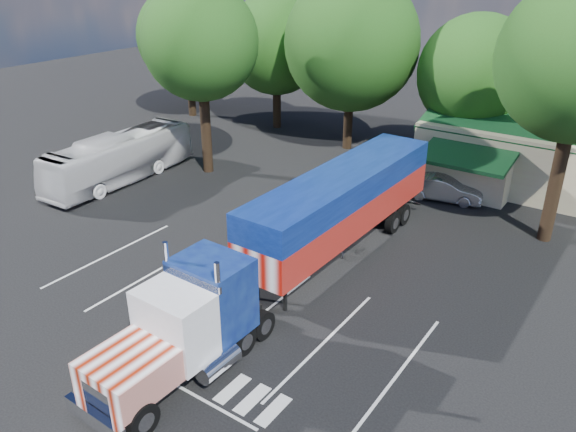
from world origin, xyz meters
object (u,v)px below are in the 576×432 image
Objects in this scene: tour_bus at (120,158)px; semi_truck at (309,227)px; bicycle at (344,244)px; woman at (229,288)px; silver_sedan at (445,189)px.

semi_truck is at bearing -14.05° from tour_bus.
semi_truck is 12.40× the size of bicycle.
silver_sedan is at bearing -23.02° from woman.
woman is 7.25m from bicycle.
woman is 0.95× the size of bicycle.
tour_bus is at bearing 151.21° from bicycle.
bicycle is at bearing -4.00° from tour_bus.
woman is at bearing -28.12° from tour_bus.
tour_bus reaches higher than woman.
semi_truck is 17.55m from tour_bus.
woman reaches higher than silver_sedan.
silver_sedan is (3.51, 16.50, -0.09)m from woman.
tour_bus is (-17.20, 3.33, -1.03)m from semi_truck.
silver_sedan is (1.96, 12.53, -1.87)m from semi_truck.
woman is 16.87m from silver_sedan.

